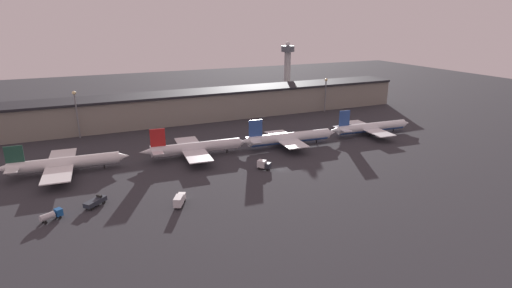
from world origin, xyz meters
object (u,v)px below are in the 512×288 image
(airplane_0, at_px, (64,164))
(airplane_3, at_px, (371,127))
(airplane_1, at_px, (196,148))
(service_vehicle_3, at_px, (179,200))
(service_vehicle_1, at_px, (264,164))
(service_vehicle_0, at_px, (51,215))
(service_vehicle_2, at_px, (95,202))
(control_tower, at_px, (287,65))
(airplane_2, at_px, (289,138))

(airplane_0, xyz_separation_m, airplane_3, (134.75, -4.45, -0.21))
(airplane_1, bearing_deg, service_vehicle_3, -108.46)
(service_vehicle_1, bearing_deg, service_vehicle_0, -121.96)
(service_vehicle_0, distance_m, service_vehicle_2, 12.58)
(service_vehicle_0, bearing_deg, airplane_3, -13.55)
(service_vehicle_2, distance_m, control_tower, 186.49)
(airplane_0, relative_size, control_tower, 1.19)
(airplane_2, bearing_deg, service_vehicle_2, -157.47)
(airplane_2, relative_size, service_vehicle_0, 7.56)
(airplane_3, bearing_deg, service_vehicle_0, -163.01)
(airplane_1, distance_m, service_vehicle_0, 62.86)
(control_tower, bearing_deg, airplane_2, -117.66)
(service_vehicle_0, relative_size, control_tower, 0.16)
(airplane_1, distance_m, service_vehicle_2, 50.72)
(airplane_0, xyz_separation_m, service_vehicle_2, (8.67, -32.77, -2.34))
(airplane_1, xyz_separation_m, service_vehicle_3, (-16.65, -41.20, -1.84))
(airplane_2, distance_m, airplane_3, 45.15)
(airplane_1, xyz_separation_m, control_tower, (93.74, 97.13, 18.74))
(service_vehicle_2, bearing_deg, service_vehicle_0, 159.72)
(airplane_3, height_order, service_vehicle_3, airplane_3)
(airplane_2, height_order, service_vehicle_2, airplane_2)
(airplane_3, bearing_deg, airplane_1, -178.40)
(airplane_2, distance_m, service_vehicle_0, 98.17)
(airplane_0, bearing_deg, airplane_3, 1.65)
(airplane_0, xyz_separation_m, airplane_2, (89.60, -4.93, 0.08))
(service_vehicle_1, xyz_separation_m, service_vehicle_3, (-35.87, -17.11, 0.02))
(service_vehicle_3, bearing_deg, service_vehicle_2, 94.05)
(service_vehicle_1, distance_m, service_vehicle_2, 59.53)
(service_vehicle_3, bearing_deg, airplane_2, -29.50)
(airplane_1, xyz_separation_m, airplane_3, (86.19, -2.92, -0.19))
(airplane_0, xyz_separation_m, service_vehicle_1, (67.77, -25.62, -1.88))
(airplane_0, relative_size, airplane_2, 0.97)
(airplane_0, distance_m, service_vehicle_3, 53.36)
(airplane_1, bearing_deg, airplane_0, -178.26)
(airplane_3, height_order, control_tower, control_tower)
(service_vehicle_0, xyz_separation_m, service_vehicle_1, (70.79, 11.78, 0.27))
(airplane_2, height_order, service_vehicle_3, airplane_2)
(airplane_2, distance_m, control_tower, 115.03)
(airplane_0, height_order, service_vehicle_3, airplane_0)
(service_vehicle_2, bearing_deg, control_tower, 1.96)
(airplane_2, bearing_deg, service_vehicle_1, -132.99)
(airplane_1, relative_size, service_vehicle_1, 8.59)
(service_vehicle_2, bearing_deg, airplane_3, -29.23)
(airplane_2, xyz_separation_m, service_vehicle_1, (-21.83, -20.69, -1.96))
(control_tower, bearing_deg, service_vehicle_2, -136.15)
(airplane_0, xyz_separation_m, service_vehicle_3, (31.91, -42.73, -1.86))
(service_vehicle_2, relative_size, service_vehicle_3, 0.96)
(airplane_2, xyz_separation_m, service_vehicle_0, (-92.62, -32.47, -2.23))
(service_vehicle_1, bearing_deg, airplane_1, 177.17)
(service_vehicle_0, bearing_deg, service_vehicle_3, -35.68)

